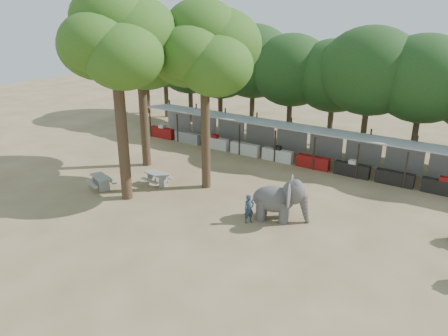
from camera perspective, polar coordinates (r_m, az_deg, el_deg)
The scene contains 10 objects.
ground at distance 22.07m, azimuth -4.98°, elevation -9.21°, with size 100.00×100.00×0.00m, color brown.
vendor_stalls at distance 32.68m, azimuth 9.99°, elevation 2.88°, with size 28.00×2.99×2.80m.
yard_tree_left at distance 30.73m, azimuth -10.92°, elevation 15.10°, with size 7.10×6.90×11.02m.
yard_tree_center at distance 25.01m, azimuth -14.05°, elevation 16.03°, with size 7.10×6.90×12.04m.
yard_tree_back at distance 26.11m, azimuth -2.59°, elevation 15.29°, with size 7.10×6.90×11.36m.
backdrop_trees at distance 36.42m, azimuth 13.74°, elevation 11.42°, with size 46.46×5.95×8.33m.
elephant at distance 23.51m, azimuth 7.38°, elevation -4.06°, with size 3.25×2.42×2.41m.
handler at distance 23.22m, azimuth 3.27°, elevation -5.36°, with size 0.57×0.38×1.58m, color #26384C.
picnic_table_near at distance 28.58m, azimuth -15.80°, elevation -1.59°, with size 2.06×1.96×0.82m.
picnic_table_far at distance 28.35m, azimuth -8.70°, elevation -1.21°, with size 1.80×1.66×0.82m.
Camera 1 is at (12.00, -14.96, 10.92)m, focal length 35.00 mm.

